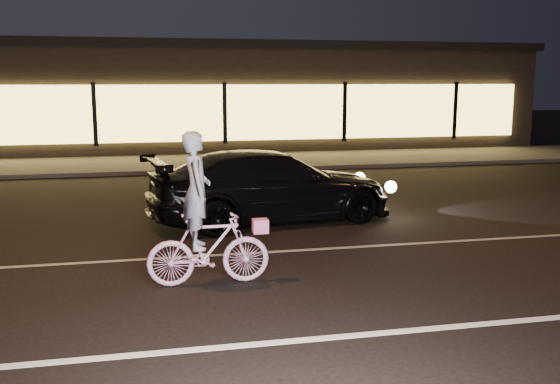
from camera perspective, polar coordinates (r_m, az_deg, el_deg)
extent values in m
plane|color=black|center=(8.56, 7.69, -8.67)|extent=(90.00, 90.00, 0.00)
cube|color=silver|center=(7.25, 11.78, -12.30)|extent=(60.00, 0.12, 0.01)
cube|color=gray|center=(10.37, 3.94, -5.21)|extent=(60.00, 0.10, 0.01)
cube|color=#383533|center=(20.97, -4.39, 2.77)|extent=(30.00, 4.00, 0.12)
cube|color=black|center=(26.76, -6.21, 8.50)|extent=(25.00, 8.00, 4.00)
cube|color=black|center=(26.78, -6.30, 12.89)|extent=(25.40, 8.40, 0.30)
cube|color=#EABD52|center=(22.71, -5.10, 7.22)|extent=(23.00, 0.15, 2.00)
cube|color=black|center=(22.52, -16.59, 6.82)|extent=(0.15, 0.08, 2.20)
cube|color=black|center=(22.63, -5.08, 7.21)|extent=(0.15, 0.08, 2.20)
cube|color=black|center=(23.61, 5.92, 7.32)|extent=(0.15, 0.08, 2.20)
cube|color=black|center=(25.36, 15.71, 7.19)|extent=(0.15, 0.08, 2.20)
imported|color=#D53D96|center=(8.53, -6.56, -5.18)|extent=(1.67, 0.47, 1.00)
imported|color=white|center=(8.34, -7.65, 0.16)|extent=(0.38, 0.57, 1.57)
cube|color=#D64A77|center=(8.56, -1.81, -3.13)|extent=(0.21, 0.17, 0.19)
imported|color=black|center=(12.24, -0.81, 0.54)|extent=(5.11, 2.74, 1.41)
sphere|color=#FFF2BF|center=(13.79, 7.29, 1.31)|extent=(0.23, 0.23, 0.23)
sphere|color=#FFF2BF|center=(12.69, 10.10, 0.46)|extent=(0.23, 0.23, 0.23)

